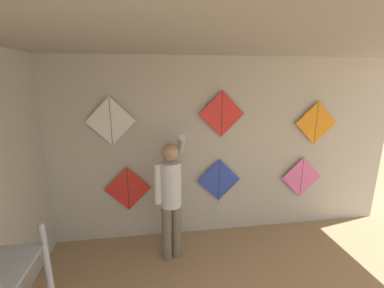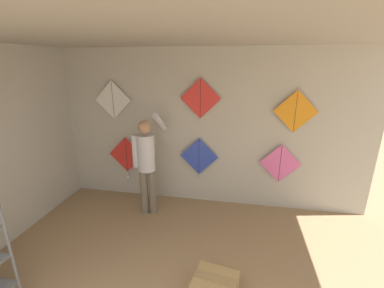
% 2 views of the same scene
% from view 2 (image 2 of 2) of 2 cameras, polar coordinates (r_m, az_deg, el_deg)
% --- Properties ---
extents(back_panel, '(5.87, 0.06, 2.80)m').
position_cam_2_polar(back_panel, '(4.61, 1.61, 3.30)').
color(back_panel, '#BCB7AD').
rests_on(back_panel, ground).
extents(ceiling_slab, '(5.87, 4.68, 0.04)m').
position_cam_2_polar(ceiling_slab, '(2.55, -5.81, 23.80)').
color(ceiling_slab, '#A8A399').
extents(shopkeeper, '(0.44, 0.66, 1.78)m').
position_cam_2_polar(shopkeeper, '(4.35, -10.03, -3.35)').
color(shopkeeper, '#726656').
rests_on(shopkeeper, ground).
extents(cardboard_box, '(0.55, 0.49, 0.25)m').
position_cam_2_polar(cardboard_box, '(3.33, 5.16, -29.04)').
color(cardboard_box, tan).
rests_on(cardboard_box, ground).
extents(kite_0, '(0.70, 0.04, 0.83)m').
position_cam_2_polar(kite_0, '(5.10, -14.37, -2.50)').
color(kite_0, red).
extents(kite_1, '(0.70, 0.04, 0.90)m').
position_cam_2_polar(kite_1, '(4.68, 1.56, -3.14)').
color(kite_1, blue).
extents(kite_2, '(0.70, 0.01, 0.70)m').
position_cam_2_polar(kite_2, '(4.69, 18.99, -4.15)').
color(kite_2, pink).
extents(kite_3, '(0.70, 0.01, 0.70)m').
position_cam_2_polar(kite_3, '(4.93, -17.18, 9.31)').
color(kite_3, white).
extents(kite_4, '(0.70, 0.01, 0.70)m').
position_cam_2_polar(kite_4, '(4.41, 1.88, 10.11)').
color(kite_4, red).
extents(kite_5, '(0.70, 0.01, 0.70)m').
position_cam_2_polar(kite_5, '(4.47, 22.02, 6.70)').
color(kite_5, orange).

